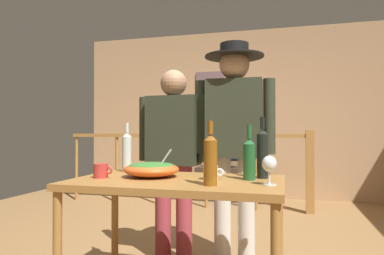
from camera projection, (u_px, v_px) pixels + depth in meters
back_wall at (256, 114)px, 5.61m from camera, size 5.75×0.10×2.66m
framed_picture at (210, 83)px, 5.75m from camera, size 0.47×0.03×0.36m
stair_railing at (220, 158)px, 4.78m from camera, size 3.48×0.10×1.06m
tv_console at (226, 183)px, 5.37m from camera, size 0.90×0.40×0.50m
flat_screen_tv at (226, 152)px, 5.35m from camera, size 0.53×0.12×0.40m
serving_table at (177, 193)px, 2.11m from camera, size 1.25×0.75×0.76m
salad_bowl at (151, 169)px, 2.21m from camera, size 0.35×0.35×0.18m
wine_glass at (269, 165)px, 1.87m from camera, size 0.08×0.08×0.16m
wine_bottle_green at (249, 158)px, 2.07m from camera, size 0.07×0.07×0.33m
wine_bottle_clear at (127, 151)px, 2.51m from camera, size 0.07×0.07×0.35m
wine_bottle_dark at (262, 153)px, 2.15m from camera, size 0.07×0.07×0.38m
wine_bottle_amber at (210, 159)px, 1.86m from camera, size 0.07×0.07×0.34m
mug_white at (211, 173)px, 2.09m from camera, size 0.12×0.09×0.08m
mug_red at (101, 171)px, 2.17m from camera, size 0.12×0.09×0.09m
person_standing_left at (174, 148)px, 2.83m from camera, size 0.60×0.24×1.54m
person_standing_right at (234, 132)px, 2.70m from camera, size 0.62×0.46×1.72m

